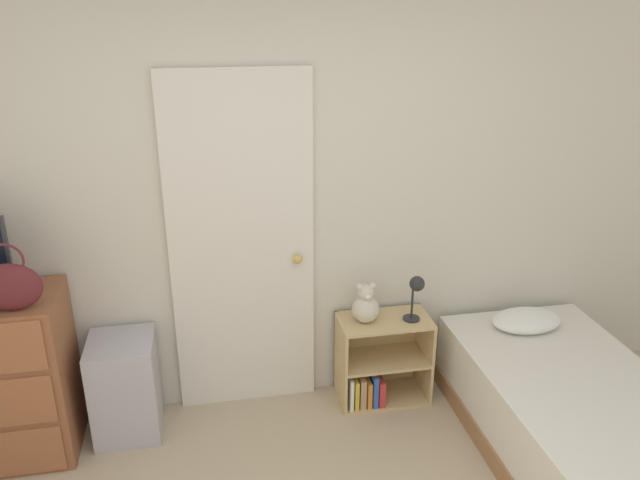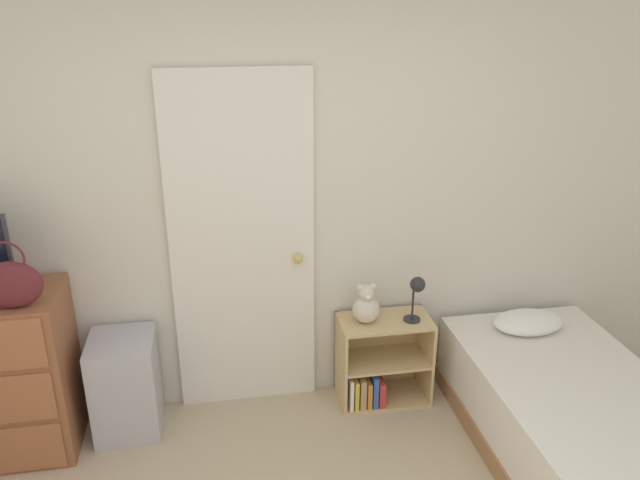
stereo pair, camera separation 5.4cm
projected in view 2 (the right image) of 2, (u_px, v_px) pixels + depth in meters
wall_back at (283, 202)px, 3.60m from camera, size 10.00×0.06×2.55m
door_closed at (243, 248)px, 3.61m from camera, size 0.83×0.09×2.04m
handbag at (10, 284)px, 3.04m from camera, size 0.31×0.10×0.35m
storage_bin at (126, 385)px, 3.59m from camera, size 0.36×0.38×0.60m
bookshelf at (377, 366)px, 3.89m from camera, size 0.56×0.31×0.56m
teddy_bear at (366, 306)px, 3.71m from camera, size 0.17×0.17×0.25m
desk_lamp at (417, 290)px, 3.68m from camera, size 0.12×0.11×0.29m
bed at (582, 429)px, 3.31m from camera, size 0.97×1.89×0.58m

